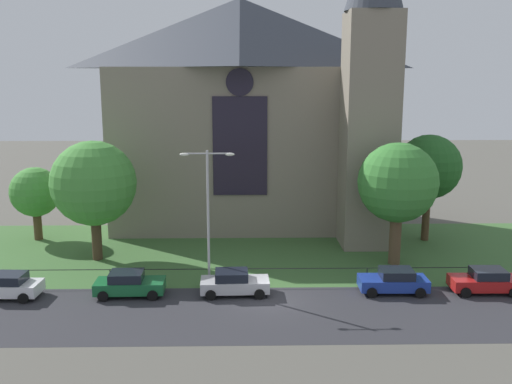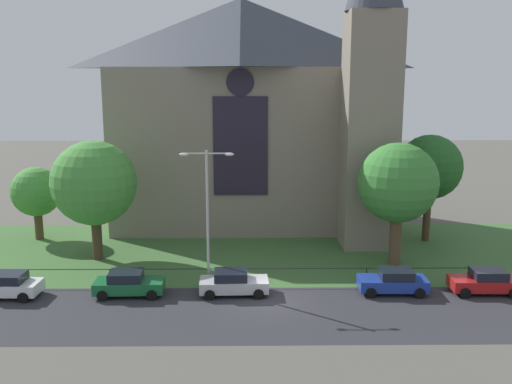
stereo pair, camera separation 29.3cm
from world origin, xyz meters
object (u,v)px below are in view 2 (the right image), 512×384
Objects in this scene: parked_car_white at (6,285)px; parked_car_red at (485,281)px; parked_car_green at (129,283)px; tree_left_far at (36,192)px; tree_left_near at (94,183)px; parked_car_silver at (233,283)px; parked_car_blue at (393,281)px; tree_right_far at (430,168)px; tree_right_near at (398,183)px; streetlamp_near at (207,202)px; church_building at (250,111)px.

parked_car_white is 1.01× the size of parked_car_red.
parked_car_green is 22.04m from parked_car_red.
parked_car_green is at bearing -51.51° from tree_left_far.
parked_car_silver is at bearing -34.96° from tree_left_near.
parked_car_blue is (26.35, -12.39, -3.22)m from tree_left_far.
tree_right_far reaches higher than parked_car_silver.
parked_car_green is at bearing 1.93° from parked_car_blue.
tree_left_far is (-27.83, 6.77, -1.91)m from tree_right_near.
tree_left_far is 18.55m from streetlamp_near.
parked_car_blue is at bearing -115.63° from tree_right_far.
parked_car_white is (-14.89, -18.27, -9.53)m from church_building.
streetlamp_near is 2.07× the size of parked_car_blue.
church_building is 6.14× the size of parked_car_red.
streetlamp_near is 12.56m from parked_car_blue.
church_building is at bearing 43.95° from tree_left_near.
church_building is at bearing -62.40° from parked_car_blue.
parked_car_silver is (16.43, -12.52, -3.22)m from tree_left_far.
parked_car_white is (-3.63, -7.41, -4.93)m from tree_left_near.
tree_left_near is 2.05× the size of parked_car_white.
parked_car_silver is at bearing -37.30° from tree_left_far.
streetlamp_near reaches higher than parked_car_silver.
tree_right_near is 1.00× the size of tree_left_near.
tree_left_near reaches higher than parked_car_blue.
streetlamp_near reaches higher than parked_car_red.
church_building is at bearing -126.88° from parked_car_white.
streetlamp_near is 13.22m from parked_car_white.
church_building is 16.27m from tree_right_far.
parked_car_white is 1.01× the size of parked_car_green.
tree_left_near reaches higher than parked_car_silver.
parked_car_white is at bearing 179.31° from parked_car_silver.
tree_left_near is (-21.59, 1.38, -0.20)m from tree_right_near.
parked_car_green and parked_car_silver have the same top height.
parked_car_green is at bearing -161.91° from tree_right_near.
tree_right_near is 8.75m from parked_car_red.
tree_right_near is 2.06× the size of parked_car_blue.
parked_car_red is (32.05, -12.47, -3.22)m from tree_left_far.
parked_car_white is (-12.20, -1.75, -4.78)m from streetlamp_near.
church_building is 6.09× the size of parked_car_white.
parked_car_white is (2.61, -12.80, -3.22)m from tree_left_far.
tree_left_near reaches higher than tree_right_near.
parked_car_silver is 15.62m from parked_car_red.
tree_right_far is 2.05× the size of parked_car_silver.
tree_right_far is 13.99m from parked_car_blue.
tree_left_far is at bearing 143.24° from streetlamp_near.
tree_right_far is 7.31m from tree_right_near.
parked_car_silver is (10.19, -7.13, -4.93)m from tree_left_near.
tree_left_near is at bearing 176.34° from tree_right_near.
church_building is 17.40m from streetlamp_near.
parked_car_white is (-29.34, -12.08, -5.32)m from tree_right_far.
parked_car_silver is at bearing -176.49° from parked_car_white.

